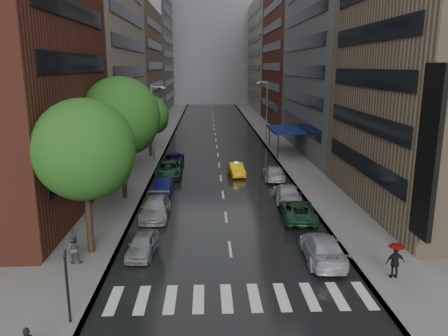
% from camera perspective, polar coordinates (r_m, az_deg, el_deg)
% --- Properties ---
extents(ground, '(220.00, 220.00, 0.00)m').
position_cam_1_polar(ground, '(24.53, 1.32, -14.30)').
color(ground, gray).
rests_on(ground, ground).
extents(road, '(14.00, 140.00, 0.01)m').
position_cam_1_polar(road, '(72.62, -1.14, 4.21)').
color(road, black).
rests_on(road, ground).
extents(sidewalk_left, '(4.00, 140.00, 0.15)m').
position_cam_1_polar(sidewalk_left, '(72.99, -8.24, 4.18)').
color(sidewalk_left, gray).
rests_on(sidewalk_left, ground).
extents(sidewalk_right, '(4.00, 140.00, 0.15)m').
position_cam_1_polar(sidewalk_right, '(73.34, 5.93, 4.29)').
color(sidewalk_right, gray).
rests_on(sidewalk_right, ground).
extents(crosswalk, '(13.15, 2.80, 0.01)m').
position_cam_1_polar(crosswalk, '(22.79, 2.17, -16.58)').
color(crosswalk, silver).
rests_on(crosswalk, ground).
extents(buildings_left, '(8.00, 108.00, 38.00)m').
position_cam_1_polar(buildings_left, '(81.78, -12.33, 16.16)').
color(buildings_left, maroon).
rests_on(buildings_left, ground).
extents(buildings_right, '(8.05, 109.10, 36.00)m').
position_cam_1_polar(buildings_right, '(80.21, 9.90, 15.65)').
color(buildings_right, '#937A5B').
rests_on(buildings_right, ground).
extents(building_far, '(40.00, 14.00, 32.00)m').
position_cam_1_polar(building_far, '(139.81, -1.76, 15.09)').
color(building_far, slate).
rests_on(building_far, ground).
extents(tree_near, '(6.00, 6.00, 9.57)m').
position_cam_1_polar(tree_near, '(26.80, -17.81, 2.29)').
color(tree_near, '#382619').
rests_on(tree_near, ground).
extents(tree_mid, '(6.61, 6.61, 10.53)m').
position_cam_1_polar(tree_mid, '(37.77, -13.32, 6.59)').
color(tree_mid, '#382619').
rests_on(tree_mid, ground).
extents(tree_far, '(4.91, 4.91, 7.82)m').
position_cam_1_polar(tree_far, '(55.75, -9.74, 6.84)').
color(tree_far, '#382619').
rests_on(tree_far, ground).
extents(taxi, '(1.84, 4.16, 1.33)m').
position_cam_1_polar(taxi, '(46.19, 1.59, -0.16)').
color(taxi, yellow).
rests_on(taxi, ground).
extents(parked_cars_left, '(2.79, 29.35, 1.60)m').
position_cam_1_polar(parked_cars_left, '(41.51, -7.72, -1.71)').
color(parked_cars_left, gray).
rests_on(parked_cars_left, ground).
extents(parked_cars_right, '(2.82, 24.33, 1.56)m').
position_cam_1_polar(parked_cars_right, '(35.04, 9.07, -4.56)').
color(parked_cars_right, '#AAABB0').
rests_on(parked_cars_right, ground).
extents(ped_black_umbrella, '(0.96, 0.98, 2.09)m').
position_cam_1_polar(ped_black_umbrella, '(26.93, -19.07, -9.25)').
color(ped_black_umbrella, '#47474B').
rests_on(ped_black_umbrella, sidewalk_left).
extents(ped_red_umbrella, '(1.07, 0.82, 2.01)m').
position_cam_1_polar(ped_red_umbrella, '(25.55, 21.51, -10.82)').
color(ped_red_umbrella, black).
rests_on(ped_red_umbrella, sidewalk_right).
extents(traffic_light, '(0.18, 0.15, 3.45)m').
position_cam_1_polar(traffic_light, '(20.84, -19.86, -13.52)').
color(traffic_light, black).
rests_on(traffic_light, sidewalk_left).
extents(street_lamp_left, '(1.74, 0.22, 9.00)m').
position_cam_1_polar(street_lamp_left, '(52.50, -9.21, 5.98)').
color(street_lamp_left, gray).
rests_on(street_lamp_left, sidewalk_left).
extents(street_lamp_right, '(1.74, 0.22, 9.00)m').
position_cam_1_polar(street_lamp_right, '(67.65, 5.54, 7.66)').
color(street_lamp_right, gray).
rests_on(street_lamp_right, sidewalk_right).
extents(awning, '(4.00, 8.00, 3.12)m').
position_cam_1_polar(awning, '(58.24, 8.06, 4.97)').
color(awning, navy).
rests_on(awning, sidewalk_right).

